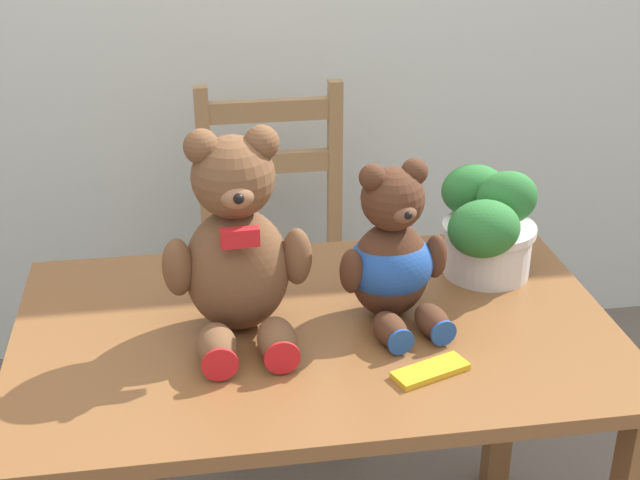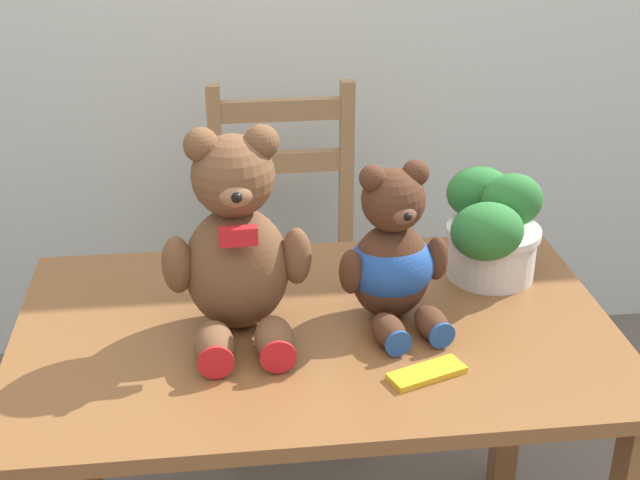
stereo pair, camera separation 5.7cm
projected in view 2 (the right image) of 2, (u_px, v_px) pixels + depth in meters
dining_table at (315, 376)px, 1.80m from camera, size 1.17×0.74×0.74m
wooden_chair_behind at (288, 268)px, 2.56m from camera, size 0.42×0.44×0.97m
teddy_bear_left at (237, 247)px, 1.66m from camera, size 0.28×0.28×0.41m
teddy_bear_right at (393, 258)px, 1.72m from camera, size 0.23×0.25×0.32m
potted_plant at (491, 228)px, 1.88m from camera, size 0.21×0.25×0.23m
chocolate_bar at (427, 373)px, 1.59m from camera, size 0.15×0.10×0.01m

